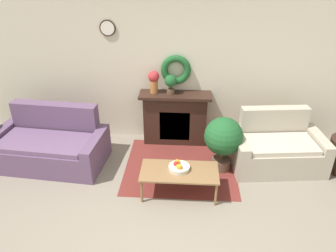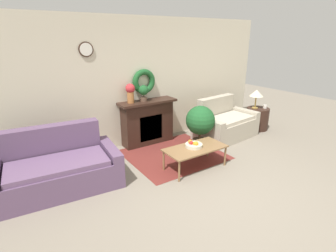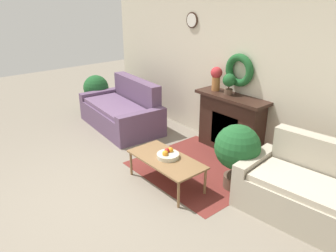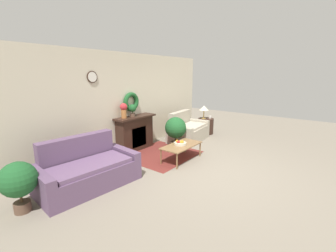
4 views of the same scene
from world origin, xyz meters
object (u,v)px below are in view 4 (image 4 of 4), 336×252
mug (210,117)px  potted_plant_floor_by_loveseat (176,129)px  potted_plant_on_mantel (132,109)px  loveseat_right (188,131)px  couch_left (87,170)px  coffee_table (181,146)px  fruit_bowl (180,143)px  table_lamp (204,108)px  side_table_by_loveseat (206,126)px  potted_plant_floor_by_couch (18,181)px  fireplace (135,133)px  vase_on_mantel_left (124,110)px

mug → potted_plant_floor_by_loveseat: (-2.14, -0.00, -0.02)m
mug → potted_plant_on_mantel: size_ratio=0.26×
loveseat_right → couch_left: bearing=175.8°
coffee_table → fruit_bowl: bearing=106.2°
couch_left → table_lamp: (4.83, 0.12, 0.62)m
coffee_table → potted_plant_floor_by_loveseat: potted_plant_floor_by_loveseat is taller
side_table_by_loveseat → potted_plant_floor_by_couch: bearing=-179.8°
couch_left → potted_plant_floor_by_couch: (-1.14, 0.05, 0.21)m
coffee_table → potted_plant_on_mantel: size_ratio=3.29×
fruit_bowl → potted_plant_floor_by_loveseat: bearing=43.0°
loveseat_right → mug: bearing=-14.0°
table_lamp → potted_plant_floor_by_loveseat: (-1.95, -0.16, -0.35)m
potted_plant_floor_by_couch → potted_plant_on_mantel: bearing=13.4°
fireplace → loveseat_right: bearing=-21.3°
couch_left → mug: (5.03, -0.03, 0.28)m
vase_on_mantel_left → mug: bearing=-14.2°
fruit_bowl → side_table_by_loveseat: bearing=15.3°
loveseat_right → fruit_bowl: loveseat_right is taller
side_table_by_loveseat → table_lamp: bearing=141.3°
potted_plant_floor_by_couch → table_lamp: bearing=0.7°
side_table_by_loveseat → vase_on_mantel_left: vase_on_mantel_left is taller
couch_left → table_lamp: 4.87m
coffee_table → side_table_by_loveseat: bearing=16.1°
fireplace → table_lamp: 2.87m
couch_left → side_table_by_loveseat: (4.90, 0.07, -0.04)m
coffee_table → potted_plant_floor_by_loveseat: 0.98m
vase_on_mantel_left → fireplace: bearing=-0.9°
loveseat_right → potted_plant_floor_by_couch: size_ratio=1.87×
couch_left → coffee_table: (2.21, -0.71, 0.05)m
table_lamp → vase_on_mantel_left: 3.22m
loveseat_right → side_table_by_loveseat: (1.11, -0.07, -0.04)m
vase_on_mantel_left → side_table_by_loveseat: bearing=-13.1°
couch_left → fruit_bowl: (2.20, -0.67, 0.13)m
side_table_by_loveseat → mug: mug is taller
fruit_bowl → table_lamp: 2.79m
loveseat_right → fruit_bowl: 1.79m
table_lamp → potted_plant_on_mantel: size_ratio=1.37×
couch_left → vase_on_mantel_left: size_ratio=4.78×
mug → table_lamp: bearing=141.8°
fireplace → coffee_table: size_ratio=1.13×
fruit_bowl → loveseat_right: bearing=26.8°
fireplace → coffee_table: bearing=-85.0°
potted_plant_on_mantel → table_lamp: bearing=-13.3°
fireplace → potted_plant_floor_by_couch: 3.31m
table_lamp → fireplace: bearing=166.1°
coffee_table → side_table_by_loveseat: side_table_by_loveseat is taller
fireplace → fruit_bowl: 1.48m
fruit_bowl → vase_on_mantel_left: size_ratio=0.78×
couch_left → fruit_bowl: bearing=-11.9°
coffee_table → potted_plant_floor_by_couch: 3.44m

